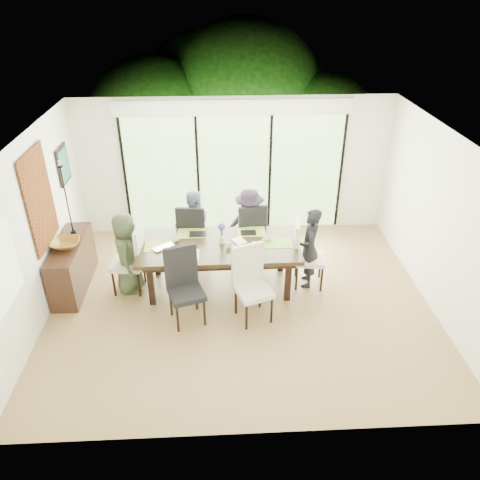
{
  "coord_description": "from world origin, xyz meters",
  "views": [
    {
      "loc": [
        -0.33,
        -6.05,
        4.63
      ],
      "look_at": [
        0.0,
        0.25,
        1.0
      ],
      "focal_mm": 35.0,
      "sensor_mm": 36.0,
      "label": 1
    }
  ],
  "objects_px": {
    "person_left_end": "(127,253)",
    "person_right_end": "(309,248)",
    "person_far_left": "(193,227)",
    "chair_left_end": "(127,259)",
    "chair_near_right": "(254,286)",
    "chair_far_right": "(249,230)",
    "vase": "(222,240)",
    "chair_far_left": "(193,232)",
    "cup_b": "(228,245)",
    "laptop": "(165,249)",
    "table_top": "(219,246)",
    "chair_right_end": "(310,254)",
    "person_far_right": "(249,226)",
    "chair_near_left": "(186,288)",
    "cup_c": "(268,238)",
    "cup_a": "(176,238)",
    "bowl": "(65,244)",
    "sideboard": "(72,265)"
  },
  "relations": [
    {
      "from": "person_left_end",
      "to": "person_right_end",
      "type": "relative_size",
      "value": 1.0
    },
    {
      "from": "person_far_left",
      "to": "chair_left_end",
      "type": "bearing_deg",
      "value": 26.7
    },
    {
      "from": "person_left_end",
      "to": "person_right_end",
      "type": "xyz_separation_m",
      "value": [
        2.96,
        0.0,
        0.0
      ]
    },
    {
      "from": "chair_near_right",
      "to": "chair_far_right",
      "type": "bearing_deg",
      "value": 68.49
    },
    {
      "from": "vase",
      "to": "person_left_end",
      "type": "bearing_deg",
      "value": -178.13
    },
    {
      "from": "chair_far_left",
      "to": "cup_b",
      "type": "height_order",
      "value": "chair_far_left"
    },
    {
      "from": "chair_far_right",
      "to": "laptop",
      "type": "distance_m",
      "value": 1.71
    },
    {
      "from": "table_top",
      "to": "chair_right_end",
      "type": "xyz_separation_m",
      "value": [
        1.5,
        0.0,
        -0.18
      ]
    },
    {
      "from": "chair_right_end",
      "to": "person_right_end",
      "type": "height_order",
      "value": "person_right_end"
    },
    {
      "from": "chair_far_right",
      "to": "person_far_right",
      "type": "relative_size",
      "value": 0.85
    },
    {
      "from": "chair_near_left",
      "to": "person_left_end",
      "type": "xyz_separation_m",
      "value": [
        -0.98,
        0.87,
        0.1
      ]
    },
    {
      "from": "laptop",
      "to": "vase",
      "type": "bearing_deg",
      "value": -27.31
    },
    {
      "from": "cup_c",
      "to": "person_left_end",
      "type": "bearing_deg",
      "value": -177.49
    },
    {
      "from": "vase",
      "to": "chair_left_end",
      "type": "bearing_deg",
      "value": -178.15
    },
    {
      "from": "chair_right_end",
      "to": "chair_near_left",
      "type": "bearing_deg",
      "value": 121.33
    },
    {
      "from": "person_far_left",
      "to": "vase",
      "type": "relative_size",
      "value": 10.75
    },
    {
      "from": "chair_far_left",
      "to": "laptop",
      "type": "height_order",
      "value": "chair_far_left"
    },
    {
      "from": "chair_left_end",
      "to": "person_far_left",
      "type": "relative_size",
      "value": 0.85
    },
    {
      "from": "cup_a",
      "to": "bowl",
      "type": "bearing_deg",
      "value": -175.73
    },
    {
      "from": "bowl",
      "to": "chair_near_right",
      "type": "bearing_deg",
      "value": -16.91
    },
    {
      "from": "cup_b",
      "to": "bowl",
      "type": "relative_size",
      "value": 0.24
    },
    {
      "from": "cup_a",
      "to": "person_left_end",
      "type": "bearing_deg",
      "value": -169.11
    },
    {
      "from": "chair_near_left",
      "to": "person_far_left",
      "type": "xyz_separation_m",
      "value": [
        0.05,
        1.7,
        0.1
      ]
    },
    {
      "from": "chair_near_left",
      "to": "person_left_end",
      "type": "height_order",
      "value": "person_left_end"
    },
    {
      "from": "chair_far_right",
      "to": "cup_b",
      "type": "relative_size",
      "value": 11.0
    },
    {
      "from": "table_top",
      "to": "vase",
      "type": "distance_m",
      "value": 0.12
    },
    {
      "from": "cup_a",
      "to": "vase",
      "type": "bearing_deg",
      "value": -7.59
    },
    {
      "from": "cup_c",
      "to": "sideboard",
      "type": "distance_m",
      "value": 3.26
    },
    {
      "from": "bowl",
      "to": "person_right_end",
      "type": "bearing_deg",
      "value": -0.3
    },
    {
      "from": "chair_near_left",
      "to": "person_right_end",
      "type": "height_order",
      "value": "person_right_end"
    },
    {
      "from": "table_top",
      "to": "bowl",
      "type": "relative_size",
      "value": 5.86
    },
    {
      "from": "person_far_right",
      "to": "cup_a",
      "type": "distance_m",
      "value": 1.43
    },
    {
      "from": "chair_far_left",
      "to": "person_far_left",
      "type": "bearing_deg",
      "value": 97.2
    },
    {
      "from": "chair_right_end",
      "to": "chair_near_left",
      "type": "relative_size",
      "value": 1.0
    },
    {
      "from": "person_right_end",
      "to": "bowl",
      "type": "bearing_deg",
      "value": -82.25
    },
    {
      "from": "cup_c",
      "to": "chair_near_left",
      "type": "bearing_deg",
      "value": -143.27
    },
    {
      "from": "person_right_end",
      "to": "cup_a",
      "type": "distance_m",
      "value": 2.19
    },
    {
      "from": "chair_near_right",
      "to": "bowl",
      "type": "height_order",
      "value": "chair_near_right"
    },
    {
      "from": "chair_far_right",
      "to": "chair_right_end",
      "type": "bearing_deg",
      "value": 128.73
    },
    {
      "from": "bowl",
      "to": "cup_c",
      "type": "bearing_deg",
      "value": 1.41
    },
    {
      "from": "chair_far_right",
      "to": "chair_near_left",
      "type": "height_order",
      "value": "same"
    },
    {
      "from": "chair_far_left",
      "to": "cup_c",
      "type": "bearing_deg",
      "value": 156.24
    },
    {
      "from": "chair_near_left",
      "to": "bowl",
      "type": "xyz_separation_m",
      "value": [
        -1.93,
        0.89,
        0.3
      ]
    },
    {
      "from": "chair_near_left",
      "to": "laptop",
      "type": "relative_size",
      "value": 3.33
    },
    {
      "from": "chair_near_left",
      "to": "cup_b",
      "type": "xyz_separation_m",
      "value": [
        0.65,
        0.77,
        0.27
      ]
    },
    {
      "from": "chair_far_left",
      "to": "cup_b",
      "type": "xyz_separation_m",
      "value": [
        0.6,
        -0.95,
        0.27
      ]
    },
    {
      "from": "cup_a",
      "to": "chair_near_right",
      "type": "bearing_deg",
      "value": -40.36
    },
    {
      "from": "chair_left_end",
      "to": "vase",
      "type": "bearing_deg",
      "value": 96.38
    },
    {
      "from": "person_left_end",
      "to": "laptop",
      "type": "xyz_separation_m",
      "value": [
        0.63,
        -0.1,
        0.13
      ]
    },
    {
      "from": "person_right_end",
      "to": "chair_far_left",
      "type": "bearing_deg",
      "value": -105.71
    }
  ]
}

